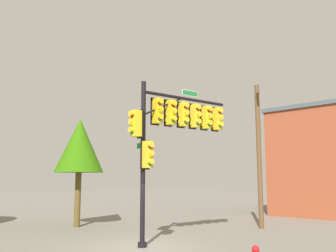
{
  "coord_description": "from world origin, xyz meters",
  "views": [
    {
      "loc": [
        -10.29,
        -11.41,
        2.75
      ],
      "look_at": [
        1.5,
        -0.0,
        5.09
      ],
      "focal_mm": 39.31,
      "sensor_mm": 36.0,
      "label": 1
    }
  ],
  "objects": [
    {
      "name": "ground_plane",
      "position": [
        0.0,
        0.0,
        0.0
      ],
      "size": [
        120.0,
        120.0,
        0.0
      ],
      "primitive_type": "plane",
      "color": "slate"
    },
    {
      "name": "signal_pole_assembly",
      "position": [
        1.56,
        -0.31,
        5.08
      ],
      "size": [
        5.35,
        1.5,
        6.87
      ],
      "color": "black",
      "rests_on": "ground_plane"
    },
    {
      "name": "utility_pole",
      "position": [
        8.3,
        -0.62,
        4.22
      ],
      "size": [
        1.53,
        1.15,
        8.14
      ],
      "color": "brown",
      "rests_on": "ground_plane"
    },
    {
      "name": "tree_near",
      "position": [
        1.59,
        7.35,
        4.64
      ],
      "size": [
        2.85,
        2.85,
        6.26
      ],
      "color": "brown",
      "rests_on": "ground_plane"
    },
    {
      "name": "brick_building",
      "position": [
        18.4,
        -0.08,
        4.05
      ],
      "size": [
        7.06,
        5.98,
        8.07
      ],
      "color": "#97462B",
      "rests_on": "ground_plane"
    }
  ]
}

